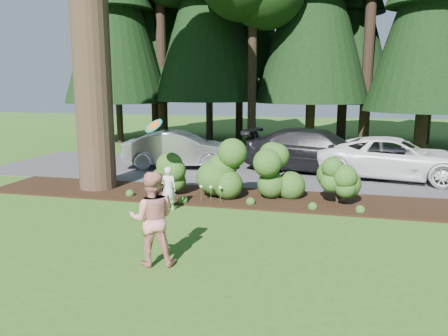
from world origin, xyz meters
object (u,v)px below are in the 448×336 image
object	(u,v)px
car_silver_wagon	(180,149)
adult	(152,219)
car_white_suv	(395,158)
car_dark_suv	(318,151)
child	(168,188)
frisbee	(154,126)

from	to	relation	value
car_silver_wagon	adult	distance (m)	10.33
car_white_suv	adult	distance (m)	11.27
car_dark_suv	child	size ratio (longest dim) A/B	4.74
car_dark_suv	child	distance (m)	7.75
car_silver_wagon	car_dark_suv	bearing A→B (deg)	-95.76
car_silver_wagon	child	bearing A→B (deg)	-173.57
car_silver_wagon	car_dark_suv	world-z (taller)	car_dark_suv
car_silver_wagon	child	size ratio (longest dim) A/B	3.75
child	frisbee	world-z (taller)	frisbee
car_dark_suv	car_white_suv	bearing A→B (deg)	-96.28
car_white_suv	car_silver_wagon	bearing A→B (deg)	98.35
adult	child	bearing A→B (deg)	-91.35
child	adult	bearing A→B (deg)	96.96
car_silver_wagon	frisbee	bearing A→B (deg)	-177.01
car_silver_wagon	car_white_suv	xyz separation A→B (m)	(8.67, -0.25, -0.00)
car_white_suv	frisbee	xyz separation A→B (m)	(-7.26, -5.89, 1.59)
car_silver_wagon	adult	bearing A→B (deg)	-173.68
adult	car_white_suv	bearing A→B (deg)	-138.29
car_silver_wagon	car_dark_suv	xyz separation A→B (m)	(5.80, 0.42, 0.09)
car_white_suv	car_dark_suv	distance (m)	2.95
car_dark_suv	child	world-z (taller)	car_dark_suv
car_silver_wagon	frisbee	world-z (taller)	frisbee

